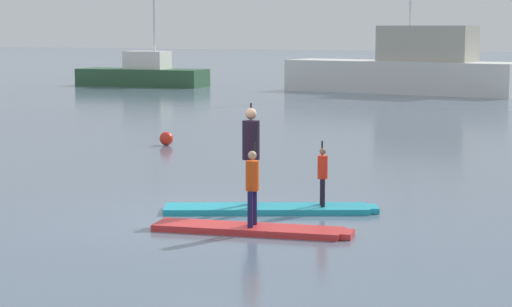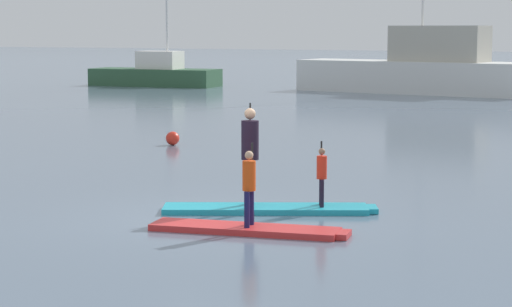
{
  "view_description": "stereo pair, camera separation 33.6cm",
  "coord_description": "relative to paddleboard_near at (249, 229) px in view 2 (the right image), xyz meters",
  "views": [
    {
      "loc": [
        7.06,
        -14.83,
        3.2
      ],
      "look_at": [
        0.07,
        1.6,
        0.91
      ],
      "focal_mm": 69.16,
      "sensor_mm": 36.0,
      "label": 1
    },
    {
      "loc": [
        7.37,
        -14.7,
        3.2
      ],
      "look_at": [
        0.07,
        1.6,
        0.91
      ],
      "focal_mm": 69.16,
      "sensor_mm": 36.0,
      "label": 2
    }
  ],
  "objects": [
    {
      "name": "paddler_child_front",
      "position": [
        0.43,
        2.12,
        0.62
      ],
      "size": [
        0.24,
        0.35,
        1.13
      ],
      "color": "black",
      "rests_on": "paddleboard_far"
    },
    {
      "name": "mooring_buoy_near",
      "position": [
        -6.73,
        9.7,
        0.14
      ],
      "size": [
        0.37,
        0.37,
        0.37
      ],
      "primitive_type": "sphere",
      "color": "red",
      "rests_on": "ground"
    },
    {
      "name": "fishing_boat_white_large",
      "position": [
        -6.11,
        33.45,
        1.14
      ],
      "size": [
        12.02,
        4.53,
        10.53
      ],
      "color": "silver",
      "rests_on": "ground"
    },
    {
      "name": "paddler_adult",
      "position": [
        -0.72,
        1.61,
        1.04
      ],
      "size": [
        0.4,
        0.5,
        1.79
      ],
      "color": "black",
      "rests_on": "paddleboard_far"
    },
    {
      "name": "ground_plane",
      "position": [
        -1.06,
        0.86,
        -0.05
      ],
      "size": [
        240.0,
        240.0,
        0.0
      ],
      "primitive_type": "plane",
      "color": "slate"
    },
    {
      "name": "paddleboard_near",
      "position": [
        0.0,
        0.0,
        0.0
      ],
      "size": [
        3.22,
        1.1,
        0.1
      ],
      "color": "red",
      "rests_on": "ground"
    },
    {
      "name": "fishing_boat_green_midground",
      "position": [
        -20.94,
        33.52,
        0.61
      ],
      "size": [
        7.28,
        2.65,
        6.54
      ],
      "color": "#2D5638",
      "rests_on": "ground"
    },
    {
      "name": "paddler_child_solo",
      "position": [
        -0.0,
        0.01,
        0.72
      ],
      "size": [
        0.24,
        0.41,
        1.3
      ],
      "color": "#19194C",
      "rests_on": "paddleboard_near"
    },
    {
      "name": "paddleboard_far",
      "position": [
        -0.4,
        1.74,
        0.0
      ],
      "size": [
        3.68,
        2.12,
        0.1
      ],
      "color": "#1E9EB2",
      "rests_on": "ground"
    }
  ]
}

